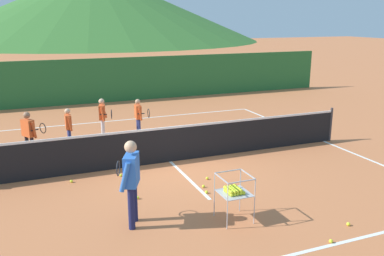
% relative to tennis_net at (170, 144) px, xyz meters
% --- Properties ---
extents(ground_plane, '(120.00, 120.00, 0.00)m').
position_rel_tennis_net_xyz_m(ground_plane, '(0.00, 0.00, -0.50)').
color(ground_plane, '#C67042').
extents(line_baseline_far, '(10.14, 0.08, 0.01)m').
position_rel_tennis_net_xyz_m(line_baseline_far, '(0.00, 5.09, -0.50)').
color(line_baseline_far, white).
rests_on(line_baseline_far, ground).
extents(line_sideline_east, '(0.08, 10.11, 0.01)m').
position_rel_tennis_net_xyz_m(line_sideline_east, '(5.07, 0.00, -0.50)').
color(line_sideline_east, white).
rests_on(line_sideline_east, ground).
extents(line_service_center, '(0.08, 5.19, 0.01)m').
position_rel_tennis_net_xyz_m(line_service_center, '(0.00, 0.00, -0.50)').
color(line_service_center, white).
rests_on(line_service_center, ground).
extents(tennis_net, '(10.65, 0.08, 1.05)m').
position_rel_tennis_net_xyz_m(tennis_net, '(0.00, 0.00, 0.00)').
color(tennis_net, '#333338').
rests_on(tennis_net, ground).
extents(instructor, '(0.49, 0.82, 1.63)m').
position_rel_tennis_net_xyz_m(instructor, '(-1.78, -3.04, 0.48)').
color(instructor, '#191E4C').
rests_on(instructor, ground).
extents(student_0, '(0.63, 0.54, 1.32)m').
position_rel_tennis_net_xyz_m(student_0, '(-3.45, 1.60, 0.30)').
color(student_0, black).
rests_on(student_0, ground).
extents(student_1, '(0.21, 0.47, 1.20)m').
position_rel_tennis_net_xyz_m(student_1, '(-2.36, 2.25, 0.22)').
color(student_1, navy).
rests_on(student_1, ground).
extents(student_2, '(0.42, 0.68, 1.30)m').
position_rel_tennis_net_xyz_m(student_2, '(-1.25, 2.88, 0.28)').
color(student_2, silver).
rests_on(student_2, ground).
extents(student_3, '(0.40, 0.62, 1.24)m').
position_rel_tennis_net_xyz_m(student_3, '(-0.15, 2.65, 0.25)').
color(student_3, navy).
rests_on(student_3, ground).
extents(ball_cart, '(0.58, 0.58, 0.90)m').
position_rel_tennis_net_xyz_m(ball_cart, '(0.04, -3.57, 0.10)').
color(ball_cart, '#B7B7BC').
rests_on(ball_cart, ground).
extents(tennis_ball_0, '(0.07, 0.07, 0.07)m').
position_rel_tennis_net_xyz_m(tennis_ball_0, '(1.20, -4.95, -0.47)').
color(tennis_ball_0, yellow).
rests_on(tennis_ball_0, ground).
extents(tennis_ball_1, '(0.07, 0.07, 0.07)m').
position_rel_tennis_net_xyz_m(tennis_ball_1, '(-1.42, -1.99, -0.47)').
color(tennis_ball_1, yellow).
rests_on(tennis_ball_1, ground).
extents(tennis_ball_2, '(0.07, 0.07, 0.07)m').
position_rel_tennis_net_xyz_m(tennis_ball_2, '(0.13, -1.94, -0.47)').
color(tennis_ball_2, yellow).
rests_on(tennis_ball_2, ground).
extents(tennis_ball_3, '(0.07, 0.07, 0.07)m').
position_rel_tennis_net_xyz_m(tennis_ball_3, '(1.91, -4.58, -0.47)').
color(tennis_ball_3, yellow).
rests_on(tennis_ball_3, ground).
extents(tennis_ball_4, '(0.07, 0.07, 0.07)m').
position_rel_tennis_net_xyz_m(tennis_ball_4, '(0.40, -1.53, -0.47)').
color(tennis_ball_4, yellow).
rests_on(tennis_ball_4, ground).
extents(tennis_ball_6, '(0.07, 0.07, 0.07)m').
position_rel_tennis_net_xyz_m(tennis_ball_6, '(0.06, -2.26, -0.47)').
color(tennis_ball_6, yellow).
rests_on(tennis_ball_6, ground).
extents(tennis_ball_7, '(0.07, 0.07, 0.07)m').
position_rel_tennis_net_xyz_m(tennis_ball_7, '(-2.63, -0.52, -0.47)').
color(tennis_ball_7, yellow).
rests_on(tennis_ball_7, ground).
extents(tennis_ball_8, '(0.07, 0.07, 0.07)m').
position_rel_tennis_net_xyz_m(tennis_ball_8, '(-1.47, -0.58, -0.47)').
color(tennis_ball_8, yellow).
rests_on(tennis_ball_8, ground).
extents(windscreen_fence, '(22.31, 0.08, 2.00)m').
position_rel_tennis_net_xyz_m(windscreen_fence, '(0.00, 8.75, 0.50)').
color(windscreen_fence, '#286B33').
rests_on(windscreen_fence, ground).
extents(hill_0, '(54.39, 54.39, 11.46)m').
position_rel_tennis_net_xyz_m(hill_0, '(8.27, 62.80, 5.23)').
color(hill_0, '#38702D').
rests_on(hill_0, ground).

